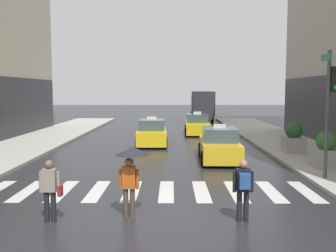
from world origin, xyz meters
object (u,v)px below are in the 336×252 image
object	(u,v)px
taxi_lead	(219,146)
taxi_third	(197,125)
pedestrian_with_backpack	(243,186)
traffic_light_pole	(331,96)
box_truck	(202,105)
planter_mid_block	(294,139)
pedestrian_with_handbag	(50,187)
pedestrian_with_umbrella	(132,163)
taxi_second	(152,133)
planter_near_corner	(326,151)

from	to	relation	value
taxi_lead	taxi_third	size ratio (longest dim) A/B	1.00
taxi_third	pedestrian_with_backpack	distance (m)	19.93
traffic_light_pole	box_truck	world-z (taller)	traffic_light_pole
box_truck	planter_mid_block	world-z (taller)	box_truck
pedestrian_with_backpack	pedestrian_with_handbag	distance (m)	5.08
box_truck	pedestrian_with_backpack	distance (m)	32.74
planter_mid_block	pedestrian_with_umbrella	bearing A→B (deg)	-127.01
traffic_light_pole	taxi_second	distance (m)	12.42
taxi_second	pedestrian_with_handbag	distance (m)	14.38
pedestrian_with_handbag	taxi_lead	bearing A→B (deg)	57.95
taxi_lead	taxi_second	xyz separation A→B (m)	(-3.64, 5.36, 0.00)
taxi_second	pedestrian_with_umbrella	world-z (taller)	pedestrian_with_umbrella
taxi_lead	planter_mid_block	world-z (taller)	taxi_lead
pedestrian_with_umbrella	pedestrian_with_handbag	distance (m)	2.22
pedestrian_with_backpack	taxi_third	bearing A→B (deg)	89.60
taxi_third	box_truck	distance (m)	12.89
taxi_second	planter_near_corner	distance (m)	11.15
taxi_third	pedestrian_with_umbrella	size ratio (longest dim) A/B	2.36
traffic_light_pole	box_truck	distance (m)	28.43
taxi_third	pedestrian_with_backpack	size ratio (longest dim) A/B	2.77
taxi_lead	pedestrian_with_backpack	xyz separation A→B (m)	(-0.49, -8.86, 0.25)
taxi_lead	box_truck	bearing A→B (deg)	87.46
taxi_second	pedestrian_with_handbag	bearing A→B (deg)	-97.71
traffic_light_pole	box_truck	bearing A→B (deg)	95.06
taxi_second	planter_near_corner	xyz separation A→B (m)	(7.93, -7.83, 0.15)
traffic_light_pole	planter_near_corner	xyz separation A→B (m)	(0.73, 1.97, -2.38)
taxi_second	pedestrian_with_handbag	world-z (taller)	taxi_second
planter_near_corner	traffic_light_pole	bearing A→B (deg)	-110.47
box_truck	planter_near_corner	distance (m)	26.53
taxi_third	pedestrian_with_handbag	size ratio (longest dim) A/B	2.77
planter_near_corner	planter_mid_block	size ratio (longest dim) A/B	1.00
box_truck	pedestrian_with_umbrella	bearing A→B (deg)	-97.92
taxi_second	box_truck	distance (m)	19.10
pedestrian_with_handbag	planter_mid_block	distance (m)	14.36
planter_near_corner	planter_mid_block	bearing A→B (deg)	91.07
taxi_second	pedestrian_with_backpack	bearing A→B (deg)	-77.49
traffic_light_pole	taxi_lead	world-z (taller)	traffic_light_pole
traffic_light_pole	box_truck	size ratio (longest dim) A/B	0.64
pedestrian_with_handbag	planter_near_corner	xyz separation A→B (m)	(9.86, 6.41, -0.06)
pedestrian_with_umbrella	planter_near_corner	distance (m)	9.86
taxi_second	pedestrian_with_backpack	size ratio (longest dim) A/B	2.79
traffic_light_pole	taxi_third	world-z (taller)	traffic_light_pole
pedestrian_with_handbag	taxi_second	bearing A→B (deg)	82.29
taxi_third	pedestrian_with_backpack	xyz separation A→B (m)	(-0.14, -19.92, 0.25)
taxi_third	pedestrian_with_backpack	bearing A→B (deg)	-90.40
box_truck	pedestrian_with_umbrella	size ratio (longest dim) A/B	3.89
pedestrian_with_umbrella	taxi_lead	bearing A→B (deg)	68.01
taxi_third	pedestrian_with_handbag	xyz separation A→B (m)	(-5.22, -19.96, 0.21)
taxi_second	planter_near_corner	size ratio (longest dim) A/B	2.87
taxi_second	pedestrian_with_handbag	size ratio (longest dim) A/B	2.79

